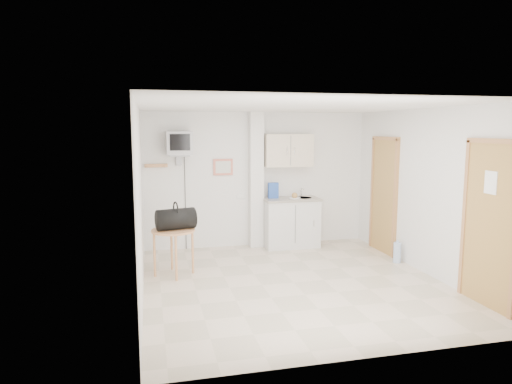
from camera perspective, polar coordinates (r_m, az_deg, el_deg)
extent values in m
plane|color=beige|center=(6.71, 4.70, -11.22)|extent=(4.50, 4.50, 0.00)
cube|color=white|center=(8.56, 0.16, 1.56)|extent=(4.20, 0.04, 2.50)
cube|color=white|center=(4.36, 14.04, -4.83)|extent=(4.20, 0.04, 2.50)
cube|color=white|center=(6.10, -14.28, -1.25)|extent=(0.04, 4.50, 2.50)
cube|color=white|center=(7.33, 20.62, -0.01)|extent=(0.04, 4.50, 2.50)
cube|color=white|center=(6.35, 4.96, 10.63)|extent=(4.20, 4.50, 0.04)
cube|color=white|center=(8.44, 0.00, 1.47)|extent=(0.25, 0.22, 2.50)
cube|color=#D16B56|center=(8.39, -4.14, 3.13)|extent=(0.36, 0.03, 0.30)
cube|color=silver|center=(8.38, -4.12, 3.12)|extent=(0.28, 0.01, 0.22)
cube|color=#B97747|center=(8.27, -12.38, 3.25)|extent=(0.40, 0.05, 0.06)
cube|color=white|center=(8.52, -1.92, -0.51)|extent=(0.15, 0.02, 0.08)
cylinder|color=#B97747|center=(8.21, -13.42, 3.11)|extent=(0.02, 0.08, 0.02)
cylinder|color=#B97747|center=(8.22, -11.32, 3.18)|extent=(0.02, 0.08, 0.02)
cube|color=#B06C41|center=(8.41, 15.67, -0.56)|extent=(0.04, 0.75, 2.00)
cube|color=olive|center=(8.41, 15.64, -0.56)|extent=(0.06, 0.87, 2.06)
cube|color=#B06C41|center=(6.30, 27.16, -3.82)|extent=(0.04, 0.82, 2.02)
cube|color=olive|center=(6.29, 27.13, -3.83)|extent=(0.06, 0.94, 2.08)
cube|color=white|center=(6.20, 27.30, 1.05)|extent=(0.01, 0.20, 0.28)
cube|color=silver|center=(8.58, 4.36, -3.93)|extent=(1.00, 0.55, 0.88)
cube|color=gray|center=(8.50, 4.39, -0.89)|extent=(1.03, 0.58, 0.04)
cylinder|color=#B7B7BA|center=(8.58, 5.99, -0.86)|extent=(0.30, 0.30, 0.05)
cylinder|color=#B7B7BA|center=(8.69, 5.69, -0.04)|extent=(0.02, 0.02, 0.16)
cylinder|color=#B7B7BA|center=(8.63, 5.83, 0.40)|extent=(0.02, 0.13, 0.02)
cube|color=beige|center=(8.51, 4.03, 5.22)|extent=(0.90, 0.32, 0.60)
cube|color=#264CA7|center=(8.44, 2.17, 0.20)|extent=(0.19, 0.07, 0.29)
cylinder|color=white|center=(8.46, 4.85, -0.75)|extent=(0.22, 0.22, 0.01)
sphere|color=tan|center=(8.45, 4.85, -0.44)|extent=(0.11, 0.11, 0.11)
cube|color=slate|center=(8.15, -9.58, 4.52)|extent=(0.36, 0.32, 0.02)
cube|color=slate|center=(8.28, -9.62, 4.02)|extent=(0.10, 0.06, 0.20)
cube|color=#A7A6A9|center=(8.07, -9.58, 6.05)|extent=(0.44, 0.42, 0.40)
cube|color=black|center=(7.85, -9.48, 6.15)|extent=(0.34, 0.02, 0.28)
cylinder|color=black|center=(8.39, -8.82, -1.32)|extent=(0.01, 0.01, 1.73)
cylinder|color=#B97747|center=(6.95, -10.31, -4.74)|extent=(0.65, 0.65, 0.03)
cylinder|color=#B97747|center=(7.07, -7.92, -7.41)|extent=(0.04, 0.04, 0.67)
cylinder|color=#B97747|center=(7.31, -10.50, -6.96)|extent=(0.04, 0.04, 0.67)
cylinder|color=#B97747|center=(7.01, -12.57, -7.66)|extent=(0.04, 0.04, 0.67)
cylinder|color=#B97747|center=(6.76, -9.95, -8.17)|extent=(0.04, 0.04, 0.67)
cylinder|color=black|center=(6.91, -9.98, -3.35)|extent=(0.62, 0.44, 0.31)
torus|color=black|center=(6.89, -10.01, -2.15)|extent=(0.08, 0.24, 0.24)
cylinder|color=#A7BEE1|center=(7.95, 17.23, -7.23)|extent=(0.13, 0.13, 0.34)
cylinder|color=#A7BEE1|center=(7.90, 17.29, -5.90)|extent=(0.04, 0.04, 0.04)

